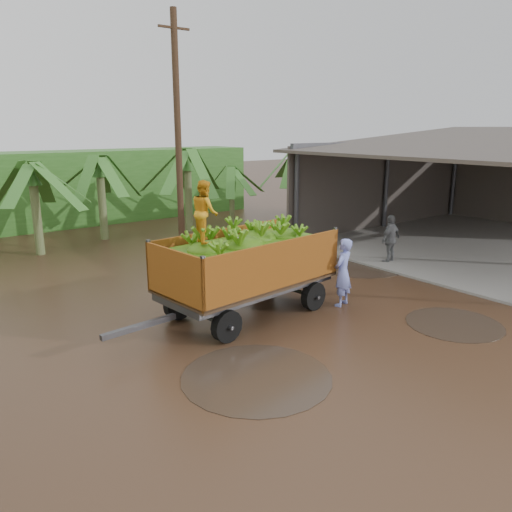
# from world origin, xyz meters

# --- Properties ---
(ground) EXTENTS (100.00, 100.00, 0.00)m
(ground) POSITION_xyz_m (0.00, 0.00, 0.00)
(ground) COLOR black
(ground) RESTS_ON ground
(packing_shed) EXTENTS (12.78, 10.80, 4.76)m
(packing_shed) POSITION_xyz_m (11.77, 1.77, 2.50)
(packing_shed) COLOR gray
(packing_shed) RESTS_ON ground
(hedge_north) EXTENTS (22.00, 3.00, 3.60)m
(hedge_north) POSITION_xyz_m (-2.00, 16.00, 1.80)
(hedge_north) COLOR #2D661E
(hedge_north) RESTS_ON ground
(banana_trailer) EXTENTS (6.40, 2.67, 3.56)m
(banana_trailer) POSITION_xyz_m (-1.11, 0.39, 1.37)
(banana_trailer) COLOR orange
(banana_trailer) RESTS_ON ground
(man_blue) EXTENTS (0.79, 0.64, 1.87)m
(man_blue) POSITION_xyz_m (1.37, -0.61, 0.93)
(man_blue) COLOR #7D8BE5
(man_blue) RESTS_ON ground
(man_grey) EXTENTS (1.08, 0.55, 1.76)m
(man_grey) POSITION_xyz_m (5.95, 1.39, 0.88)
(man_grey) COLOR slate
(man_grey) RESTS_ON ground
(utility_pole) EXTENTS (1.20, 0.24, 8.71)m
(utility_pole) POSITION_xyz_m (0.70, 7.07, 4.41)
(utility_pole) COLOR #47301E
(utility_pole) RESTS_ON ground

